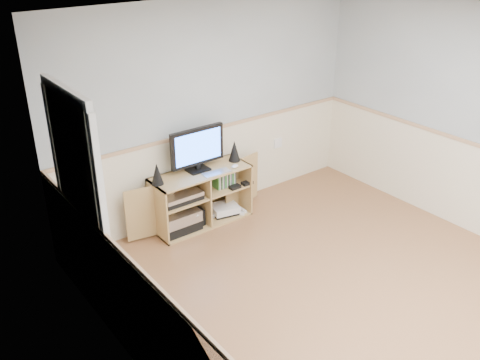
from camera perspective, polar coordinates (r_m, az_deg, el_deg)
name	(u,v)px	position (r m, az deg, el deg)	size (l,w,h in m)	color
room	(347,178)	(4.66, 11.32, 0.25)	(4.04, 4.54, 2.54)	#AD794D
media_cabinet	(199,195)	(6.21, -4.41, -1.63)	(1.82, 0.44, 0.65)	#AB8355
monitor	(197,148)	(5.95, -4.58, 3.43)	(0.67, 0.18, 0.51)	black
speaker_left	(157,174)	(5.75, -8.84, 0.66)	(0.13, 0.13, 0.24)	black
speaker_right	(234,151)	(6.25, -0.60, 3.13)	(0.14, 0.14, 0.25)	black
keyboard	(217,173)	(5.98, -2.51, 0.78)	(0.32, 0.13, 0.01)	silver
mouse	(235,166)	(6.11, -0.55, 1.49)	(0.10, 0.06, 0.04)	white
av_components	(178,214)	(6.08, -6.58, -3.58)	(0.53, 0.34, 0.47)	black
game_consoles	(223,210)	(6.43, -1.77, -3.17)	(0.46, 0.32, 0.11)	white
game_cases	(224,178)	(6.24, -1.70, 0.16)	(0.26, 0.14, 0.19)	#3F8C3F
wall_outlet	(278,143)	(6.96, 4.03, 3.95)	(0.12, 0.03, 0.12)	white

